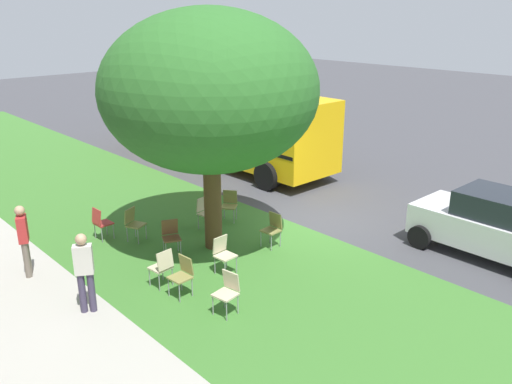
# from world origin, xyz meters

# --- Properties ---
(ground) EXTENTS (80.00, 80.00, 0.00)m
(ground) POSITION_xyz_m (0.00, 0.00, 0.00)
(ground) COLOR #424247
(grass_verge) EXTENTS (48.00, 6.00, 0.01)m
(grass_verge) POSITION_xyz_m (0.00, 3.20, 0.00)
(grass_verge) COLOR #3D752D
(grass_verge) RESTS_ON ground
(sidewalk_strip) EXTENTS (48.00, 2.80, 0.01)m
(sidewalk_strip) POSITION_xyz_m (0.00, 7.60, 0.00)
(sidewalk_strip) COLOR #ADA89E
(sidewalk_strip) RESTS_ON ground
(street_tree) EXTENTS (5.11, 5.11, 5.85)m
(street_tree) POSITION_xyz_m (0.63, 2.85, 3.94)
(street_tree) COLOR brown
(street_tree) RESTS_ON ground
(chair_0) EXTENTS (0.55, 0.55, 0.88)m
(chair_0) POSITION_xyz_m (2.35, 4.14, 0.52)
(chair_0) COLOR olive
(chair_0) RESTS_ON ground
(chair_1) EXTENTS (0.55, 0.54, 0.88)m
(chair_1) POSITION_xyz_m (1.00, 3.89, 0.52)
(chair_1) COLOR brown
(chair_1) RESTS_ON ground
(chair_2) EXTENTS (0.45, 0.44, 0.88)m
(chair_2) POSITION_xyz_m (-0.65, 3.59, 0.52)
(chair_2) COLOR beige
(chair_2) RESTS_ON ground
(chair_3) EXTENTS (0.45, 0.45, 0.88)m
(chair_3) POSITION_xyz_m (-0.86, 4.86, 0.52)
(chair_3) COLOR olive
(chair_3) RESTS_ON ground
(chair_4) EXTENTS (0.44, 0.44, 0.88)m
(chair_4) POSITION_xyz_m (-0.37, 1.73, 0.52)
(chair_4) COLOR olive
(chair_4) RESTS_ON ground
(chair_5) EXTENTS (0.46, 0.45, 0.88)m
(chair_5) POSITION_xyz_m (-0.27, 4.97, 0.52)
(chair_5) COLOR beige
(chair_5) RESTS_ON ground
(chair_6) EXTENTS (0.58, 0.58, 0.88)m
(chair_6) POSITION_xyz_m (1.72, 1.41, 0.52)
(chair_6) COLOR olive
(chair_6) RESTS_ON ground
(chair_7) EXTENTS (0.47, 0.47, 0.88)m
(chair_7) POSITION_xyz_m (1.74, 2.26, 0.52)
(chair_7) COLOR beige
(chair_7) RESTS_ON ground
(chair_8) EXTENTS (0.47, 0.48, 0.88)m
(chair_8) POSITION_xyz_m (-2.03, 4.61, 0.52)
(chair_8) COLOR beige
(chair_8) RESTS_ON ground
(chair_9) EXTENTS (0.43, 0.44, 0.88)m
(chair_9) POSITION_xyz_m (2.96, 4.75, 0.52)
(chair_9) COLOR #B7332D
(chair_9) RESTS_ON ground
(parked_car) EXTENTS (3.70, 1.92, 1.65)m
(parked_car) POSITION_xyz_m (-4.43, -1.77, 0.84)
(parked_car) COLOR silver
(parked_car) RESTS_ON ground
(school_bus) EXTENTS (10.40, 2.80, 2.88)m
(school_bus) POSITION_xyz_m (6.95, -2.51, 1.76)
(school_bus) COLOR yellow
(school_bus) RESTS_ON ground
(pedestrian_0) EXTENTS (0.41, 0.33, 1.69)m
(pedestrian_0) POSITION_xyz_m (2.27, 6.92, 0.93)
(pedestrian_0) COLOR #726659
(pedestrian_0) RESTS_ON ground
(pedestrian_1) EXTENTS (0.36, 0.41, 1.69)m
(pedestrian_1) POSITION_xyz_m (-0.09, 6.63, 0.93)
(pedestrian_1) COLOR #3F3851
(pedestrian_1) RESTS_ON ground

